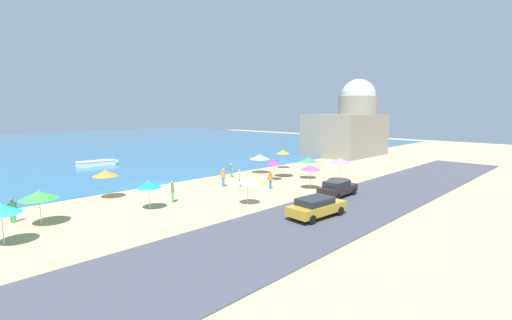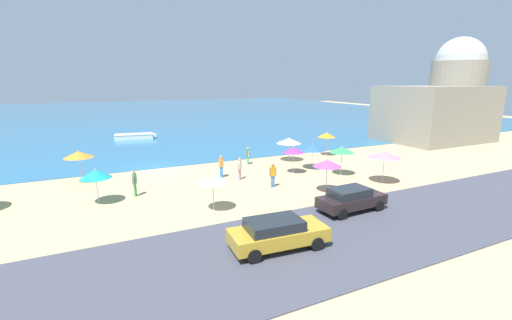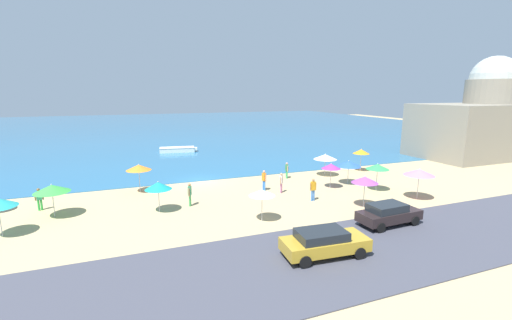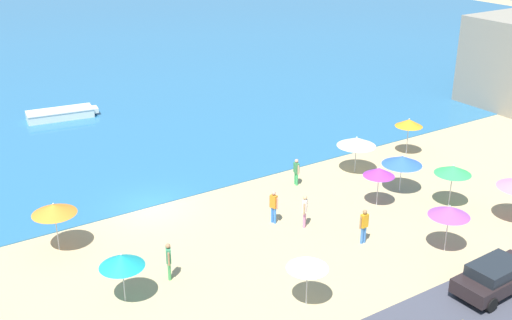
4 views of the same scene
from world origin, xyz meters
name	(u,v)px [view 2 (image 2 of 4)]	position (x,y,z in m)	size (l,w,h in m)	color
ground_plane	(153,169)	(0.00, 0.00, 0.00)	(160.00, 160.00, 0.00)	tan
sea	(113,115)	(0.00, 55.00, 0.03)	(150.00, 110.00, 0.05)	#296793
coastal_road	(223,263)	(0.00, -18.00, 0.03)	(80.00, 8.00, 0.06)	#41424E
beach_umbrella_0	(385,154)	(15.30, -12.00, 2.24)	(2.38, 2.38, 2.57)	#B2B2B7
beach_umbrella_1	(78,154)	(-5.68, -1.81, 2.22)	(2.12, 2.12, 2.54)	#B2B2B7
beach_umbrella_3	(327,135)	(17.40, -2.06, 2.20)	(1.79, 1.79, 2.51)	#B2B2B7
beach_umbrella_4	(312,147)	(12.89, -5.99, 1.95)	(2.29, 2.29, 2.28)	#B2B2B7
beach_umbrella_6	(293,150)	(10.53, -6.62, 2.03)	(1.73, 1.73, 2.33)	#B2B2B7
beach_umbrella_7	(213,179)	(1.65, -11.90, 1.99)	(1.77, 1.77, 2.27)	#B2B2B7
beach_umbrella_8	(289,141)	(12.60, -2.43, 2.01)	(2.39, 2.39, 2.34)	#B2B2B7
beach_umbrella_9	(96,174)	(-4.62, -7.50, 1.96)	(1.92, 1.92, 2.30)	#B2B2B7
beach_umbrella_11	(327,163)	(9.92, -12.03, 2.13)	(1.98, 1.98, 2.45)	#B2B2B7
beach_umbrella_12	(342,150)	(13.83, -8.84, 2.17)	(1.99, 1.99, 2.47)	#B2B2B7
bather_1	(248,155)	(8.43, -1.96, 0.92)	(0.27, 0.57, 1.64)	#39A45A
bather_2	(135,182)	(-2.29, -7.01, 1.01)	(0.34, 0.53, 1.80)	#439D52
bather_3	(221,165)	(4.61, -5.17, 1.03)	(0.32, 0.55, 1.83)	#3879D4
bather_4	(273,174)	(7.12, -9.31, 1.03)	(0.57, 0.22, 1.82)	#3D76C0
bather_5	(240,167)	(5.70, -6.40, 1.00)	(0.44, 0.42, 1.78)	pink
parked_car_0	(351,199)	(9.02, -15.62, 0.82)	(4.28, 1.96, 1.43)	black
parked_car_1	(277,233)	(2.76, -17.83, 0.83)	(4.68, 2.23, 1.44)	#B79027
skiff_nearshore	(135,136)	(0.48, 17.55, 0.40)	(5.43, 2.43, 0.69)	silver
harbor_fortress	(444,102)	(37.67, -0.22, 4.96)	(13.89, 9.64, 13.28)	gray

